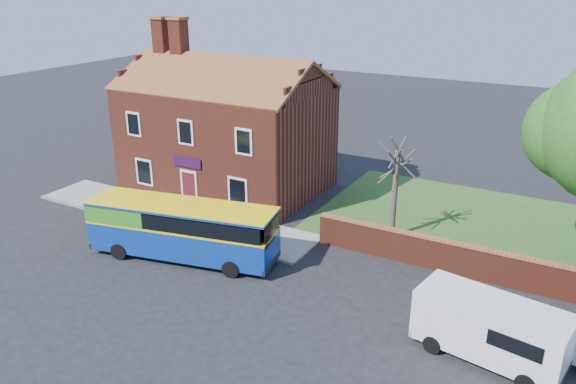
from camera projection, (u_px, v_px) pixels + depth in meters
The scene contains 9 objects.
ground at pixel (209, 293), 24.59m from camera, with size 120.00×120.00×0.00m, color black.
pavement at pixel (172, 215), 32.45m from camera, with size 18.00×3.50×0.12m, color gray.
kerb at pixel (151, 226), 31.02m from camera, with size 18.00×0.15×0.14m, color slate.
grass_strip at pixel (561, 242), 29.23m from camera, with size 26.00×12.00×0.04m, color #426B28.
shop_building at pixel (226, 136), 35.93m from camera, with size 12.30×8.13×10.50m.
boundary_wall at pixel (551, 280), 24.06m from camera, with size 22.00×0.38×1.60m.
bus at pixel (177, 227), 27.21m from camera, with size 9.56×4.19×2.83m.
van_near at pixel (491, 327), 19.98m from camera, with size 5.50×2.93×2.30m.
bare_tree at pixel (395, 190), 28.93m from camera, with size 1.97×2.35×5.25m.
Camera 1 is at (13.46, -16.94, 12.97)m, focal length 35.00 mm.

